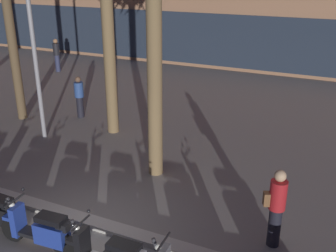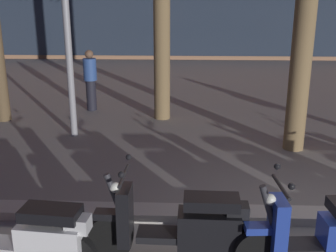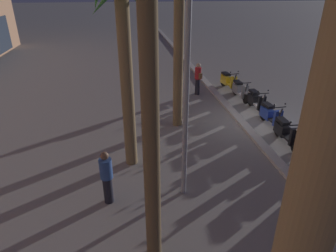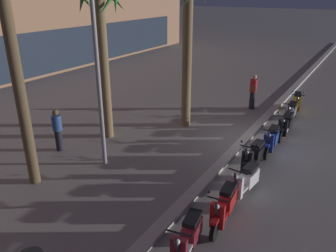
% 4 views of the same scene
% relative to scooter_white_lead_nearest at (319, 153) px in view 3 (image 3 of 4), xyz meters
% --- Properties ---
extents(ground_plane, '(200.00, 200.00, 0.00)m').
position_rel_scooter_white_lead_nearest_xyz_m(ground_plane, '(3.54, 1.11, -0.44)').
color(ground_plane, gray).
extents(curb_strip, '(60.00, 0.36, 0.12)m').
position_rel_scooter_white_lead_nearest_xyz_m(curb_strip, '(3.54, 1.25, -0.38)').
color(curb_strip, '#BCB7AD').
rests_on(curb_strip, ground).
extents(scooter_white_lead_nearest, '(1.77, 0.56, 1.04)m').
position_rel_scooter_white_lead_nearest_xyz_m(scooter_white_lead_nearest, '(0.00, 0.00, 0.00)').
color(scooter_white_lead_nearest, black).
rests_on(scooter_white_lead_nearest, ground).
extents(scooter_black_far_back, '(1.85, 0.56, 1.17)m').
position_rel_scooter_white_lead_nearest_xyz_m(scooter_black_far_back, '(1.62, 0.29, 0.00)').
color(scooter_black_far_back, black).
rests_on(scooter_black_far_back, ground).
extents(scooter_blue_mid_rear, '(1.73, 0.56, 1.17)m').
position_rel_scooter_white_lead_nearest_xyz_m(scooter_blue_mid_rear, '(3.17, 0.15, 0.02)').
color(scooter_blue_mid_rear, black).
rests_on(scooter_blue_mid_rear, ground).
extents(scooter_black_mid_centre, '(1.80, 0.56, 1.17)m').
position_rel_scooter_white_lead_nearest_xyz_m(scooter_black_mid_centre, '(4.88, 0.04, 0.02)').
color(scooter_black_mid_centre, black).
rests_on(scooter_black_mid_centre, ground).
extents(scooter_grey_mid_front, '(1.82, 0.56, 1.04)m').
position_rel_scooter_white_lead_nearest_xyz_m(scooter_grey_mid_front, '(6.49, 0.22, 0.01)').
color(scooter_grey_mid_front, black).
rests_on(scooter_grey_mid_front, ground).
extents(scooter_yellow_second_in_line, '(1.78, 0.65, 1.17)m').
position_rel_scooter_white_lead_nearest_xyz_m(scooter_yellow_second_in_line, '(8.09, 0.30, 0.02)').
color(scooter_yellow_second_in_line, black).
rests_on(scooter_yellow_second_in_line, ground).
extents(palm_tree_near_sign, '(2.21, 2.17, 6.05)m').
position_rel_scooter_white_lead_nearest_xyz_m(palm_tree_near_sign, '(1.09, 6.08, 4.02)').
color(palm_tree_near_sign, olive).
rests_on(palm_tree_near_sign, ground).
extents(palm_tree_by_mall_entrance, '(2.10, 2.13, 6.66)m').
position_rel_scooter_white_lead_nearest_xyz_m(palm_tree_by_mall_entrance, '(-6.08, 5.03, 4.39)').
color(palm_tree_by_mall_entrance, olive).
rests_on(palm_tree_by_mall_entrance, ground).
extents(palm_tree_mid_walkway, '(2.01, 2.22, 6.45)m').
position_rel_scooter_white_lead_nearest_xyz_m(palm_tree_mid_walkway, '(-2.73, 5.74, 4.33)').
color(palm_tree_mid_walkway, brown).
rests_on(palm_tree_mid_walkway, ground).
extents(palm_tree_far_corner, '(1.95, 1.99, 6.33)m').
position_rel_scooter_white_lead_nearest_xyz_m(palm_tree_far_corner, '(3.78, 4.04, 4.16)').
color(palm_tree_far_corner, olive).
rests_on(palm_tree_far_corner, ground).
extents(pedestrian_by_palm_tree, '(0.34, 0.34, 1.58)m').
position_rel_scooter_white_lead_nearest_xyz_m(pedestrian_by_palm_tree, '(-0.81, 6.79, 0.39)').
color(pedestrian_by_palm_tree, black).
rests_on(pedestrian_by_palm_tree, ground).
extents(pedestrian_window_shopping, '(0.46, 0.35, 1.73)m').
position_rel_scooter_white_lead_nearest_xyz_m(pedestrian_window_shopping, '(7.37, 2.26, 0.48)').
color(pedestrian_window_shopping, black).
rests_on(pedestrian_window_shopping, ground).
extents(street_lamp, '(0.36, 0.36, 6.21)m').
position_rel_scooter_white_lead_nearest_xyz_m(street_lamp, '(-0.73, 4.67, 3.38)').
color(street_lamp, '#939399').
rests_on(street_lamp, ground).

